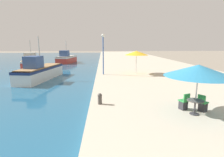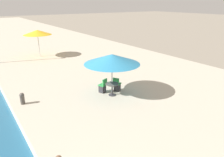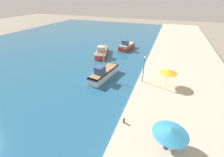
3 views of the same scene
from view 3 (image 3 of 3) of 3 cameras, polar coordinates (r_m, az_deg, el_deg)
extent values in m
cube|color=#235B7F|center=(52.59, -17.91, 13.05)|extent=(56.00, 90.00, 0.04)
cube|color=#BCB29E|center=(42.03, 25.52, 8.03)|extent=(16.00, 90.00, 0.52)
cube|color=silver|center=(27.63, -3.00, 1.69)|extent=(3.18, 7.75, 1.37)
cube|color=navy|center=(27.38, -3.03, 2.73)|extent=(3.24, 7.83, 0.25)
cube|color=#99754C|center=(27.30, -3.04, 3.06)|extent=(2.93, 7.13, 0.10)
cube|color=#334C7F|center=(26.02, -4.64, 3.26)|extent=(1.65, 1.86, 1.24)
cylinder|color=#B7B2A8|center=(26.59, -3.13, 6.34)|extent=(0.12, 0.12, 3.30)
cube|color=red|center=(38.87, -3.82, 9.97)|extent=(4.64, 8.27, 1.31)
cube|color=silver|center=(38.70, -3.85, 10.71)|extent=(4.72, 8.36, 0.25)
cube|color=#99754C|center=(38.65, -3.86, 10.96)|extent=(4.27, 7.61, 0.10)
cube|color=#B7B2A8|center=(37.15, -4.17, 11.22)|extent=(2.17, 2.16, 1.18)
cylinder|color=#B7B2A8|center=(38.17, -3.94, 13.27)|extent=(0.12, 0.12, 3.14)
cube|color=red|center=(43.40, 5.64, 11.99)|extent=(3.44, 6.38, 1.34)
cube|color=silver|center=(43.24, 5.68, 12.68)|extent=(3.50, 6.44, 0.25)
cube|color=#ADA89E|center=(43.19, 5.69, 12.90)|extent=(3.17, 5.87, 0.10)
cube|color=#334C7F|center=(42.10, 5.08, 13.42)|extent=(1.89, 1.61, 1.20)
cylinder|color=#B7B2A8|center=(42.76, 5.80, 15.03)|extent=(0.12, 0.12, 3.21)
cylinder|color=#B7B7B7|center=(16.15, 20.69, -21.03)|extent=(0.06, 0.06, 2.06)
cone|color=teal|center=(15.31, 21.49, -18.19)|extent=(3.28, 3.28, 0.57)
cylinder|color=#B7B7B7|center=(25.74, 20.27, -0.01)|extent=(0.06, 0.06, 2.34)
cone|color=yellow|center=(25.19, 20.76, 2.50)|extent=(2.76, 2.76, 0.48)
cylinder|color=#333338|center=(16.81, 19.70, -23.60)|extent=(0.44, 0.44, 0.04)
cylinder|color=#333338|center=(16.56, 19.90, -22.90)|extent=(0.08, 0.08, 0.70)
cylinder|color=#4C4742|center=(16.28, 20.13, -22.08)|extent=(0.80, 0.80, 0.04)
cube|color=#2D2D33|center=(17.09, 19.04, -21.22)|extent=(0.44, 0.44, 0.45)
cube|color=#2D8E42|center=(16.90, 19.19, -20.66)|extent=(0.51, 0.51, 0.06)
cube|color=#2D8E42|center=(16.61, 19.53, -20.66)|extent=(0.40, 0.20, 0.40)
cube|color=#2D2D33|center=(16.97, 22.22, -22.47)|extent=(0.47, 0.47, 0.45)
cube|color=#2D8E42|center=(16.78, 22.39, -21.92)|extent=(0.55, 0.55, 0.06)
cube|color=#2D8E42|center=(16.52, 21.92, -21.60)|extent=(0.26, 0.37, 0.40)
cylinder|color=#4C4742|center=(18.04, 4.53, -15.84)|extent=(0.24, 0.24, 0.45)
sphere|color=#4C4742|center=(17.83, 4.57, -15.17)|extent=(0.26, 0.26, 0.26)
cylinder|color=#28519E|center=(25.17, 11.89, 2.99)|extent=(0.12, 0.12, 4.20)
sphere|color=white|center=(24.27, 12.44, 7.82)|extent=(0.36, 0.36, 0.36)
camera|label=1|loc=(10.31, -13.77, -39.86)|focal=28.00mm
camera|label=2|loc=(9.26, -38.60, -36.31)|focal=35.00mm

